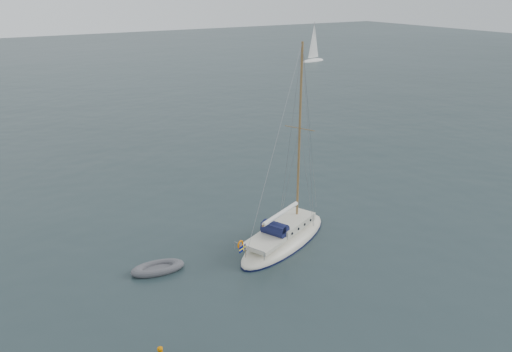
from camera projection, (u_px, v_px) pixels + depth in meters
ground at (244, 230)px, 33.38m from camera, size 300.00×300.00×0.00m
sailboat at (284, 228)px, 31.52m from camera, size 9.07×2.72×12.91m
dinghy at (158, 268)px, 28.57m from camera, size 3.08×1.39×0.44m
distant_yacht_b at (314, 44)px, 105.50m from camera, size 6.48×3.45×8.58m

